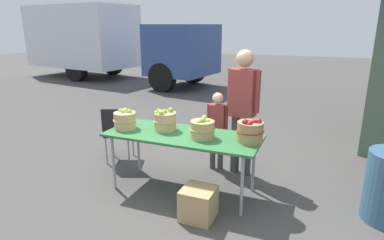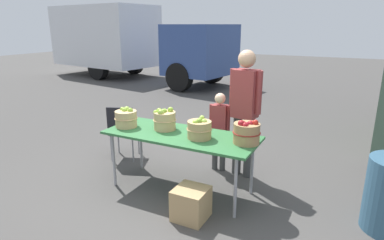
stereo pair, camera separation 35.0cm
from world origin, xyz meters
TOP-DOWN VIEW (x-y plane):
  - ground_plane at (0.00, 0.00)m, footprint 40.00×40.00m
  - market_table at (0.00, 0.00)m, footprint 1.90×0.76m
  - apple_basket_green_0 at (-0.78, -0.06)m, footprint 0.30×0.30m
  - apple_basket_green_1 at (-0.27, 0.07)m, footprint 0.30×0.30m
  - apple_basket_green_2 at (0.27, -0.04)m, footprint 0.30×0.30m
  - apple_basket_red_0 at (0.81, 0.05)m, footprint 0.32×0.32m
  - vendor_adult at (0.55, 0.76)m, footprint 0.46×0.27m
  - child_customer at (0.19, 0.77)m, footprint 0.30×0.17m
  - box_truck at (-6.43, 7.06)m, footprint 7.94×3.29m
  - folding_chair at (-1.28, 0.46)m, footprint 0.52×0.52m
  - produce_crate at (0.41, -0.52)m, footprint 0.35×0.35m

SIDE VIEW (x-z plane):
  - ground_plane at x=0.00m, z-range 0.00..0.00m
  - produce_crate at x=0.41m, z-range 0.00..0.35m
  - folding_chair at x=-1.28m, z-range 0.08..0.94m
  - child_customer at x=0.19m, z-range 0.10..1.24m
  - market_table at x=0.00m, z-range 0.33..1.08m
  - apple_basket_green_2 at x=0.27m, z-range 0.74..0.99m
  - apple_basket_green_0 at x=-0.78m, z-range 0.74..0.99m
  - apple_basket_red_0 at x=0.81m, z-range 0.74..1.02m
  - apple_basket_green_1 at x=-0.27m, z-range 0.74..1.02m
  - vendor_adult at x=0.55m, z-range 0.15..1.89m
  - box_truck at x=-6.43m, z-range 0.11..2.86m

